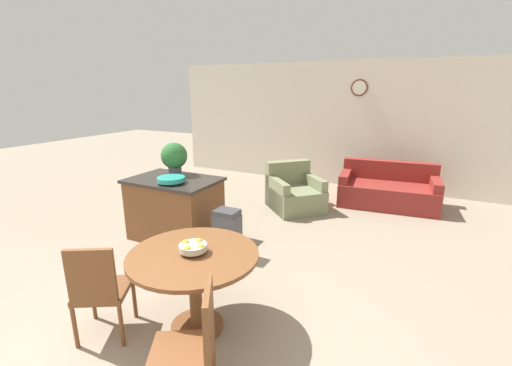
% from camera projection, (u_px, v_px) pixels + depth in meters
% --- Properties ---
extents(wall_back, '(8.00, 0.09, 2.70)m').
position_uv_depth(wall_back, '(339.00, 125.00, 7.57)').
color(wall_back, silver).
rests_on(wall_back, ground_plane).
extents(dining_table, '(1.14, 1.14, 0.76)m').
position_uv_depth(dining_table, '(194.00, 271.00, 3.01)').
color(dining_table, brown).
rests_on(dining_table, ground_plane).
extents(dining_chair_near_left, '(0.57, 0.57, 0.91)m').
position_uv_depth(dining_chair_near_left, '(99.00, 287.00, 2.91)').
color(dining_chair_near_left, brown).
rests_on(dining_chair_near_left, ground_plane).
extents(dining_chair_near_right, '(0.57, 0.57, 0.91)m').
position_uv_depth(dining_chair_near_right, '(192.00, 345.00, 2.27)').
color(dining_chair_near_right, brown).
rests_on(dining_chair_near_right, ground_plane).
extents(fruit_bowl, '(0.24, 0.24, 0.11)m').
position_uv_depth(fruit_bowl, '(193.00, 247.00, 2.95)').
color(fruit_bowl, '#B7B29E').
rests_on(fruit_bowl, dining_table).
extents(kitchen_island, '(1.27, 0.85, 0.89)m').
position_uv_depth(kitchen_island, '(175.00, 208.00, 4.97)').
color(kitchen_island, brown).
rests_on(kitchen_island, ground_plane).
extents(teal_bowl, '(0.37, 0.37, 0.09)m').
position_uv_depth(teal_bowl, '(171.00, 179.00, 4.62)').
color(teal_bowl, teal).
rests_on(teal_bowl, kitchen_island).
extents(potted_plant, '(0.38, 0.38, 0.48)m').
position_uv_depth(potted_plant, '(174.00, 157.00, 5.00)').
color(potted_plant, '#4C4C51').
rests_on(potted_plant, kitchen_island).
extents(trash_bin, '(0.32, 0.25, 0.63)m').
position_uv_depth(trash_bin, '(227.00, 233.00, 4.46)').
color(trash_bin, '#47474C').
rests_on(trash_bin, ground_plane).
extents(couch, '(1.81, 1.12, 0.78)m').
position_uv_depth(couch, '(388.00, 191.00, 6.43)').
color(couch, maroon).
rests_on(couch, ground_plane).
extents(armchair, '(1.25, 1.25, 0.83)m').
position_uv_depth(armchair, '(294.00, 193.00, 6.23)').
color(armchair, '#7A7F5B').
rests_on(armchair, ground_plane).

